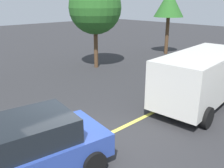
{
  "coord_description": "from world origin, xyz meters",
  "views": [
    {
      "loc": [
        -3.74,
        -5.25,
        4.18
      ],
      "look_at": [
        1.59,
        0.31,
        1.57
      ],
      "focal_mm": 39.6,
      "sensor_mm": 36.0,
      "label": 1
    }
  ],
  "objects": [
    {
      "name": "car_blue_crossing",
      "position": [
        -1.6,
        -0.09,
        0.78
      ],
      "size": [
        4.2,
        2.52,
        1.54
      ],
      "color": "#2D479E",
      "rests_on": "ground_plane"
    },
    {
      "name": "tree_left_verge",
      "position": [
        13.5,
        6.27,
        3.94
      ],
      "size": [
        2.33,
        2.33,
        5.03
      ],
      "color": "#513823",
      "rests_on": "ground_plane"
    },
    {
      "name": "lane_marking_centre",
      "position": [
        3.0,
        0.0,
        0.01
      ],
      "size": [
        28.0,
        0.16,
        0.01
      ],
      "primitive_type": "cube",
      "color": "#E0D14C"
    },
    {
      "name": "white_van",
      "position": [
        5.6,
        -0.83,
        1.27
      ],
      "size": [
        5.35,
        2.62,
        2.2
      ],
      "color": "silver",
      "rests_on": "ground_plane"
    },
    {
      "name": "tree_centre_verge",
      "position": [
        6.49,
        6.91,
        3.76
      ],
      "size": [
        3.25,
        3.25,
        5.39
      ],
      "color": "#513823",
      "rests_on": "ground_plane"
    },
    {
      "name": "ground_plane",
      "position": [
        0.0,
        0.0,
        0.0
      ],
      "size": [
        80.0,
        80.0,
        0.0
      ],
      "primitive_type": "plane",
      "color": "#2D2D30"
    }
  ]
}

